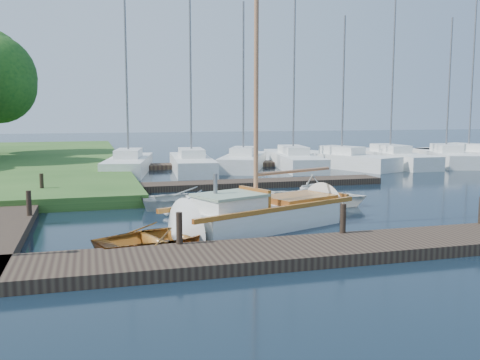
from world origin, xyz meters
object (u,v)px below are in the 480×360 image
object	(u,v)px
marina_boat_0	(129,163)
dinghy	(162,234)
mooring_post_5	(42,183)
sailboat	(265,216)
mooring_post_1	(179,228)
marina_boat_4	(342,159)
marina_boat_1	(192,162)
tender_d	(314,183)
marina_boat_3	(293,159)
marina_boat_2	(243,160)
marina_boat_5	(390,157)
tender_c	(313,194)
marina_boat_7	(468,155)
mooring_post_4	(29,203)
mooring_post_2	(343,218)
marina_boat_6	(446,156)
tender_a	(198,197)

from	to	relation	value
marina_boat_0	dinghy	bearing A→B (deg)	-170.31
mooring_post_5	sailboat	distance (m)	10.30
mooring_post_1	marina_boat_4	xyz separation A→B (m)	(13.71, 18.50, -0.14)
dinghy	marina_boat_1	distance (m)	18.36
sailboat	tender_d	xyz separation A→B (m)	(4.07, 5.50, 0.19)
marina_boat_3	marina_boat_4	xyz separation A→B (m)	(2.97, -1.04, -0.01)
marina_boat_3	marina_boat_2	bearing A→B (deg)	101.40
marina_boat_4	marina_boat_5	xyz separation A→B (m)	(3.95, 0.65, 0.01)
mooring_post_5	sailboat	bearing A→B (deg)	-46.29
tender_c	marina_boat_7	size ratio (longest dim) A/B	0.32
mooring_post_4	dinghy	world-z (taller)	mooring_post_4
mooring_post_2	sailboat	distance (m)	2.94
mooring_post_2	marina_boat_7	bearing A→B (deg)	44.37
marina_boat_4	marina_boat_6	world-z (taller)	marina_boat_6
mooring_post_1	dinghy	size ratio (longest dim) A/B	0.23
mooring_post_5	marina_boat_2	bearing A→B (deg)	39.65
mooring_post_1	marina_boat_4	bearing A→B (deg)	53.45
mooring_post_1	tender_a	size ratio (longest dim) A/B	0.19
sailboat	marina_boat_4	world-z (taller)	marina_boat_4
tender_c	tender_d	xyz separation A→B (m)	(1.00, 2.20, 0.11)
dinghy	tender_c	size ratio (longest dim) A/B	0.86
tender_a	marina_boat_6	xyz separation A→B (m)	(19.79, 11.89, 0.13)
marina_boat_3	marina_boat_6	size ratio (longest dim) A/B	1.22
marina_boat_0	marina_boat_4	bearing A→B (deg)	-82.61
mooring_post_2	marina_boat_5	size ratio (longest dim) A/B	0.07
mooring_post_4	tender_c	distance (m)	10.22
mooring_post_2	marina_boat_3	xyz separation A→B (m)	(6.24, 19.54, -0.13)
tender_c	mooring_post_2	bearing A→B (deg)	-170.25
marina_boat_2	marina_boat_5	size ratio (longest dim) A/B	0.90
marina_boat_5	marina_boat_6	bearing A→B (deg)	-99.42
mooring_post_5	marina_boat_1	xyz separation A→B (m)	(7.87, 8.83, -0.14)
tender_d	marina_boat_1	distance (m)	11.27
mooring_post_4	marina_boat_4	distance (m)	22.27
tender_c	marina_boat_3	world-z (taller)	marina_boat_3
mooring_post_5	marina_boat_1	world-z (taller)	marina_boat_1
tender_a	marina_boat_1	bearing A→B (deg)	-7.54
dinghy	tender_a	world-z (taller)	tender_a
sailboat	marina_boat_7	bearing A→B (deg)	16.26
tender_a	tender_d	size ratio (longest dim) A/B	2.04
sailboat	marina_boat_2	bearing A→B (deg)	54.04
marina_boat_4	marina_boat_3	bearing A→B (deg)	49.01
mooring_post_1	marina_boat_3	distance (m)	22.29
mooring_post_2	mooring_post_5	distance (m)	13.12
mooring_post_1	marina_boat_6	distance (m)	28.36
marina_boat_5	mooring_post_2	bearing A→B (deg)	146.61
mooring_post_1	marina_boat_6	xyz separation A→B (m)	(21.57, 18.42, -0.14)
marina_boat_1	mooring_post_5	bearing A→B (deg)	143.79
tender_d	marina_boat_4	bearing A→B (deg)	-64.03
tender_a	marina_boat_7	xyz separation A→B (m)	(21.89, 12.22, 0.16)
sailboat	marina_boat_7	size ratio (longest dim) A/B	0.76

